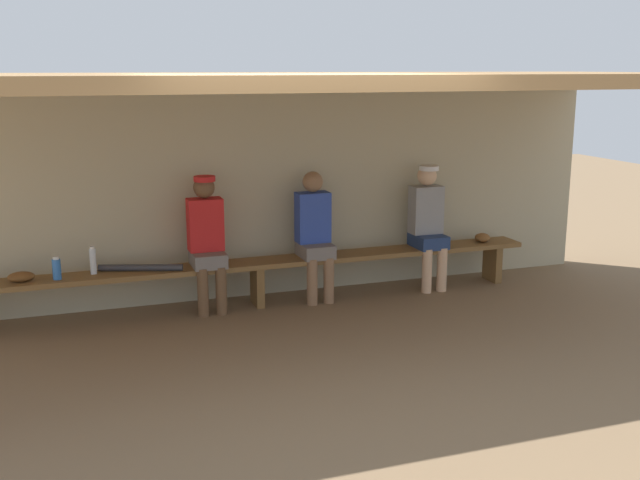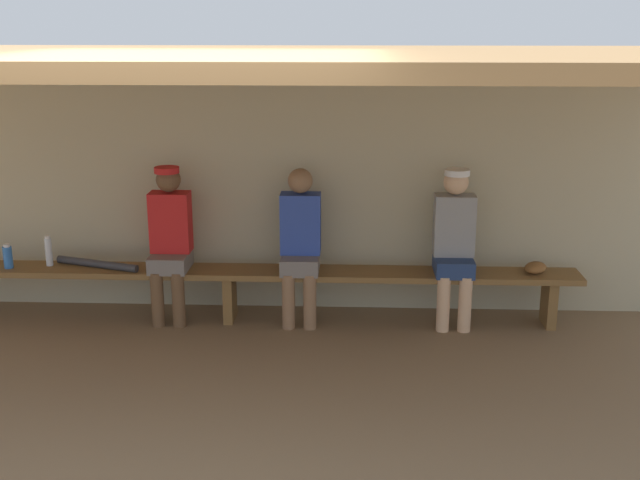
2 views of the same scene
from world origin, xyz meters
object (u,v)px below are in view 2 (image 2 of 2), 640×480
at_px(bench, 229,277).
at_px(water_bottle_green, 49,251).
at_px(player_middle, 170,236).
at_px(water_bottle_clear, 8,257).
at_px(baseball_bat, 97,264).
at_px(baseball_glove_worn, 535,268).
at_px(player_rightmost, 454,240).
at_px(player_shirtless_tan, 300,240).

xyz_separation_m(bench, water_bottle_green, (-1.58, 0.04, 0.20)).
relative_size(player_middle, water_bottle_green, 5.01).
xyz_separation_m(water_bottle_clear, baseball_bat, (0.76, 0.05, -0.07)).
distance_m(bench, player_middle, 0.62).
height_order(player_middle, baseball_glove_worn, player_middle).
xyz_separation_m(bench, player_rightmost, (1.92, 0.00, 0.36)).
relative_size(player_shirtless_tan, baseball_glove_worn, 5.56).
distance_m(player_rightmost, baseball_glove_worn, 0.74).
bearing_deg(baseball_glove_worn, water_bottle_green, -56.86).
bearing_deg(player_rightmost, baseball_bat, -179.93).
bearing_deg(water_bottle_green, water_bottle_clear, -165.36).
xyz_separation_m(bench, baseball_bat, (-1.15, -0.00, 0.11)).
bearing_deg(player_rightmost, player_middle, 180.00).
relative_size(bench, water_bottle_green, 22.35).
relative_size(player_shirtless_tan, baseball_bat, 1.66).
bearing_deg(water_bottle_clear, player_shirtless_tan, 1.11).
distance_m(water_bottle_green, baseball_glove_worn, 4.20).
bearing_deg(baseball_glove_worn, bench, -56.15).
bearing_deg(baseball_glove_worn, player_rightmost, -55.21).
height_order(water_bottle_green, baseball_bat, water_bottle_green).
bearing_deg(player_shirtless_tan, baseball_bat, -179.90).
bearing_deg(water_bottle_clear, baseball_bat, 3.44).
bearing_deg(player_shirtless_tan, water_bottle_green, 179.04).
bearing_deg(player_middle, baseball_glove_worn, 0.31).
bearing_deg(player_shirtless_tan, player_rightmost, 0.02).
height_order(player_rightmost, water_bottle_green, player_rightmost).
bearing_deg(bench, baseball_glove_worn, 0.45).
distance_m(water_bottle_clear, baseball_bat, 0.77).
xyz_separation_m(bench, water_bottle_clear, (-1.91, -0.05, 0.17)).
height_order(player_rightmost, baseball_glove_worn, player_rightmost).
bearing_deg(player_shirtless_tan, water_bottle_clear, -178.89).
height_order(bench, player_middle, player_middle).
distance_m(bench, water_bottle_green, 1.60).
distance_m(player_middle, baseball_glove_worn, 3.13).
relative_size(bench, player_rightmost, 4.46).
xyz_separation_m(player_middle, player_rightmost, (2.42, 0.00, 0.00)).
bearing_deg(water_bottle_green, bench, -1.45).
bearing_deg(baseball_glove_worn, player_shirtless_tan, -56.10).
height_order(water_bottle_clear, baseball_glove_worn, water_bottle_clear).
distance_m(player_middle, water_bottle_clear, 1.42).
distance_m(player_middle, water_bottle_green, 1.09).
xyz_separation_m(bench, player_middle, (-0.50, 0.00, 0.36)).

